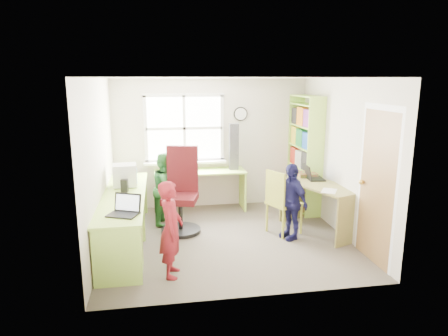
% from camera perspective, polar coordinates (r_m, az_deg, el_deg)
% --- Properties ---
extents(room, '(3.64, 3.44, 2.44)m').
position_cam_1_polar(room, '(5.93, 0.35, 1.26)').
color(room, '#4E463D').
rests_on(room, ground).
extents(l_desk, '(2.38, 2.95, 0.75)m').
position_cam_1_polar(l_desk, '(5.70, -12.28, -7.47)').
color(l_desk, '#CAFF65').
rests_on(l_desk, ground).
extents(right_desk, '(1.05, 1.46, 0.77)m').
position_cam_1_polar(right_desk, '(6.51, 13.56, -4.06)').
color(right_desk, olive).
rests_on(right_desk, ground).
extents(bookshelf, '(0.30, 1.02, 2.10)m').
position_cam_1_polar(bookshelf, '(7.44, 11.43, 1.63)').
color(bookshelf, '#CAFF65').
rests_on(bookshelf, ground).
extents(swivel_chair, '(0.76, 0.76, 1.35)m').
position_cam_1_polar(swivel_chair, '(6.37, -6.11, -3.92)').
color(swivel_chair, black).
rests_on(swivel_chair, ground).
extents(wooden_chair, '(0.58, 0.58, 1.02)m').
position_cam_1_polar(wooden_chair, '(6.26, 8.11, -4.54)').
color(wooden_chair, gold).
rests_on(wooden_chair, ground).
extents(crt_monitor, '(0.38, 0.35, 0.35)m').
position_cam_1_polar(crt_monitor, '(6.36, -13.98, -1.02)').
color(crt_monitor, silver).
rests_on(crt_monitor, l_desk).
extents(laptop_left, '(0.44, 0.41, 0.24)m').
position_cam_1_polar(laptop_left, '(5.10, -13.97, -5.79)').
color(laptop_left, black).
rests_on(laptop_left, l_desk).
extents(laptop_right, '(0.32, 0.37, 0.24)m').
position_cam_1_polar(laptop_right, '(6.73, 12.49, -1.11)').
color(laptop_right, black).
rests_on(laptop_right, right_desk).
extents(speaker_a, '(0.11, 0.11, 0.19)m').
position_cam_1_polar(speaker_a, '(6.07, -14.03, -2.48)').
color(speaker_a, black).
rests_on(speaker_a, l_desk).
extents(speaker_b, '(0.11, 0.11, 0.20)m').
position_cam_1_polar(speaker_b, '(6.64, -13.20, -1.12)').
color(speaker_b, black).
rests_on(speaker_b, l_desk).
extents(cd_tower, '(0.18, 0.16, 0.84)m').
position_cam_1_polar(cd_tower, '(7.33, 1.42, 3.07)').
color(cd_tower, black).
rests_on(cd_tower, l_desk).
extents(game_box, '(0.33, 0.33, 0.06)m').
position_cam_1_polar(game_box, '(6.94, 11.71, -0.87)').
color(game_box, '#B61628').
rests_on(game_box, right_desk).
extents(paper_a, '(0.30, 0.34, 0.00)m').
position_cam_1_polar(paper_a, '(5.48, -13.83, -5.11)').
color(paper_a, silver).
rests_on(paper_a, l_desk).
extents(paper_b, '(0.32, 0.35, 0.00)m').
position_cam_1_polar(paper_b, '(6.10, 14.79, -3.17)').
color(paper_b, silver).
rests_on(paper_b, right_desk).
extents(potted_plant, '(0.17, 0.14, 0.29)m').
position_cam_1_polar(potted_plant, '(7.19, -6.34, 0.56)').
color(potted_plant, '#2F763B').
rests_on(potted_plant, l_desk).
extents(person_red, '(0.34, 0.47, 1.20)m').
position_cam_1_polar(person_red, '(4.94, -7.57, -8.66)').
color(person_red, maroon).
rests_on(person_red, ground).
extents(person_green, '(0.60, 0.69, 1.20)m').
position_cam_1_polar(person_green, '(6.72, -8.24, -2.93)').
color(person_green, '#2A6829').
rests_on(person_green, ground).
extents(person_navy, '(0.51, 0.74, 1.17)m').
position_cam_1_polar(person_navy, '(6.11, 9.52, -4.71)').
color(person_navy, '#161645').
rests_on(person_navy, ground).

